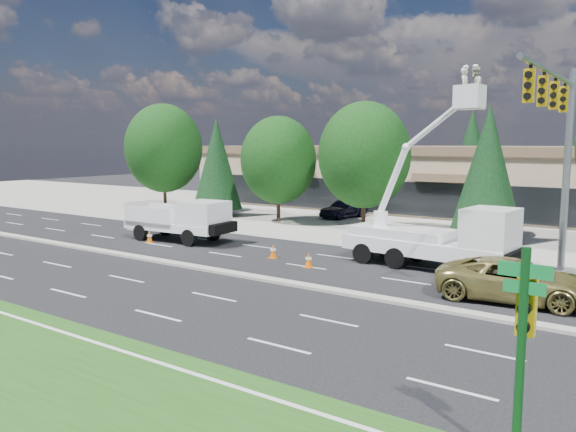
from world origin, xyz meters
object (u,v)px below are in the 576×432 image
Objects in this scene: street_sign_pole at (523,334)px; bucket_truck at (440,229)px; signal_mast at (561,136)px; minivan at (515,280)px; utility_pickup at (183,224)px.

bucket_truck is at bearing 114.50° from street_sign_pole.
bucket_truck is at bearing -169.00° from signal_mast.
street_sign_pole is at bearing -172.85° from minivan.
street_sign_pole reaches higher than utility_pickup.
minivan is at bearing -97.40° from signal_mast.
bucket_truck is at bearing 0.87° from utility_pickup.
signal_mast is 1.12× the size of bucket_truck.
signal_mast is at bearing 97.27° from street_sign_pole.
bucket_truck reaches higher than minivan.
utility_pickup is at bearing -169.70° from bucket_truck.
signal_mast is at bearing 2.34° from utility_pickup.
minivan is (19.10, -2.17, -0.24)m from utility_pickup.
street_sign_pole is 0.44× the size of bucket_truck.
bucket_truck reaches higher than utility_pickup.
minivan is (4.09, -3.45, -1.12)m from bucket_truck.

